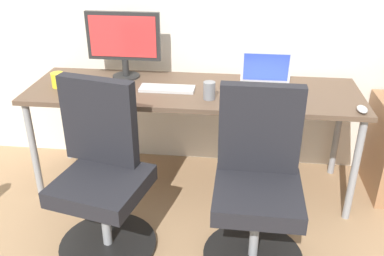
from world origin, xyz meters
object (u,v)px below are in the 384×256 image
Objects in this scene: desktop_monitor at (124,40)px; coffee_mug at (58,80)px; office_chair_left at (102,178)px; office_chair_right at (257,187)px; open_laptop at (266,81)px.

coffee_mug is at bearing -149.12° from desktop_monitor.
office_chair_left is 1.00× the size of office_chair_right.
desktop_monitor is at bearing 137.91° from office_chair_right.
office_chair_right is 0.74m from open_laptop.
office_chair_left is 1.14m from open_laptop.
office_chair_right is at bearing -93.84° from open_laptop.
open_laptop is (0.92, -0.13, -0.19)m from desktop_monitor.
office_chair_right reaches higher than coffee_mug.
desktop_monitor is at bearing 93.69° from office_chair_left.
coffee_mug is at bearing -175.76° from open_laptop.
office_chair_left is at bearing -86.31° from desktop_monitor.
coffee_mug is (-0.38, -0.23, -0.20)m from desktop_monitor.
desktop_monitor reaches higher than coffee_mug.
open_laptop is (0.04, 0.66, 0.34)m from office_chair_right.
desktop_monitor reaches higher than open_laptop.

